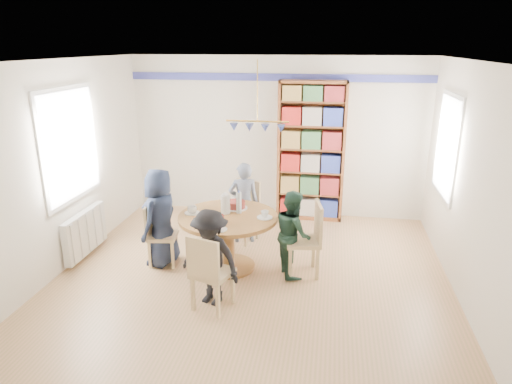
% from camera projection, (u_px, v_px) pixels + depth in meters
% --- Properties ---
extents(ground, '(5.00, 5.00, 0.00)m').
position_uv_depth(ground, '(251.00, 279.00, 5.84)').
color(ground, tan).
extents(room_shell, '(5.00, 5.00, 5.00)m').
position_uv_depth(room_shell, '(243.00, 139.00, 6.18)').
color(room_shell, white).
rests_on(room_shell, ground).
extents(radiator, '(0.12, 1.00, 0.60)m').
position_uv_depth(radiator, '(85.00, 233.00, 6.40)').
color(radiator, silver).
rests_on(radiator, ground).
extents(dining_table, '(1.30, 1.30, 0.75)m').
position_uv_depth(dining_table, '(228.00, 229.00, 5.98)').
color(dining_table, olive).
rests_on(dining_table, ground).
extents(chair_left, '(0.43, 0.43, 0.86)m').
position_uv_depth(chair_left, '(157.00, 231.00, 6.13)').
color(chair_left, '#D8BE85').
rests_on(chair_left, ground).
extents(chair_right, '(0.51, 0.51, 0.97)m').
position_uv_depth(chair_right, '(309.00, 236.00, 5.83)').
color(chair_right, '#D8BE85').
rests_on(chair_right, ground).
extents(chair_far, '(0.53, 0.53, 0.92)m').
position_uv_depth(chair_far, '(245.00, 208.00, 6.91)').
color(chair_far, '#D8BE85').
rests_on(chair_far, ground).
extents(chair_near, '(0.51, 0.51, 0.92)m').
position_uv_depth(chair_near, '(209.00, 270.00, 5.02)').
color(chair_near, '#D8BE85').
rests_on(chair_near, ground).
extents(person_left, '(0.56, 0.73, 1.33)m').
position_uv_depth(person_left, '(161.00, 217.00, 6.08)').
color(person_left, '#192238').
rests_on(person_left, ground).
extents(person_right, '(0.59, 0.66, 1.13)m').
position_uv_depth(person_right, '(293.00, 233.00, 5.83)').
color(person_right, '#1B372A').
rests_on(person_right, ground).
extents(person_far, '(0.52, 0.41, 1.23)m').
position_uv_depth(person_far, '(244.00, 203.00, 6.79)').
color(person_far, gray).
rests_on(person_far, ground).
extents(person_near, '(0.84, 0.65, 1.15)m').
position_uv_depth(person_near, '(210.00, 258.00, 5.15)').
color(person_near, black).
rests_on(person_near, ground).
extents(bookshelf, '(1.11, 0.33, 2.32)m').
position_uv_depth(bookshelf, '(311.00, 153.00, 7.59)').
color(bookshelf, brown).
rests_on(bookshelf, ground).
extents(tableware, '(1.17, 1.17, 0.31)m').
position_uv_depth(tableware, '(226.00, 210.00, 5.93)').
color(tableware, white).
rests_on(tableware, dining_table).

